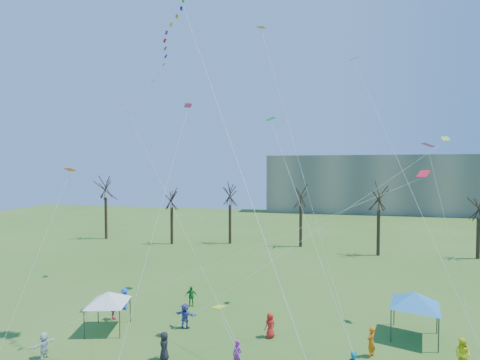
% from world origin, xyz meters
% --- Properties ---
extents(distant_building, '(60.00, 14.00, 15.00)m').
position_xyz_m(distant_building, '(22.00, 82.00, 7.50)').
color(distant_building, gray).
rests_on(distant_building, ground).
extents(bare_tree_row, '(70.03, 8.33, 10.69)m').
position_xyz_m(bare_tree_row, '(1.68, 36.02, 7.00)').
color(bare_tree_row, black).
rests_on(bare_tree_row, ground).
extents(big_box_kite, '(5.79, 5.94, 25.69)m').
position_xyz_m(big_box_kite, '(-5.61, 7.39, 19.92)').
color(big_box_kite, red).
rests_on(big_box_kite, ground).
extents(canopy_tent_white, '(3.61, 3.61, 2.78)m').
position_xyz_m(canopy_tent_white, '(-11.10, 8.38, 2.36)').
color(canopy_tent_white, '#3F3F44').
rests_on(canopy_tent_white, ground).
extents(canopy_tent_blue, '(4.05, 4.05, 3.18)m').
position_xyz_m(canopy_tent_blue, '(10.15, 11.66, 2.69)').
color(canopy_tent_blue, '#3F3F44').
rests_on(canopy_tent_blue, ground).
extents(festival_crowd, '(25.61, 13.65, 1.86)m').
position_xyz_m(festival_crowd, '(-0.78, 6.32, 0.87)').
color(festival_crowd, red).
rests_on(festival_crowd, ground).
extents(small_kites_aloft, '(29.33, 17.95, 32.68)m').
position_xyz_m(small_kites_aloft, '(0.14, 10.80, 13.53)').
color(small_kites_aloft, '#FF4E0D').
rests_on(small_kites_aloft, ground).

